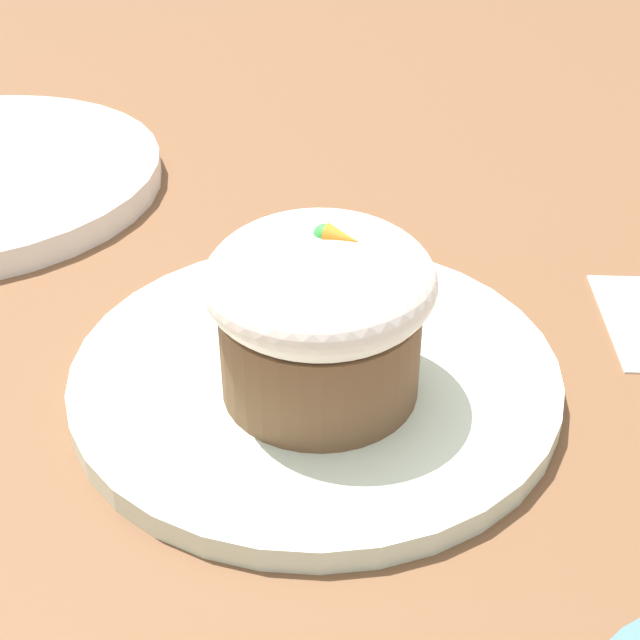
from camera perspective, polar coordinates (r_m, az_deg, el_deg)
name	(u,v)px	position (r m, az deg, el deg)	size (l,w,h in m)	color
ground_plane	(315,384)	(0.44, -0.31, -4.10)	(4.00, 4.00, 0.00)	brown
dessert_plate	(315,374)	(0.43, -0.31, -3.46)	(0.24, 0.24, 0.01)	silver
carrot_cake	(320,311)	(0.39, 0.00, 0.61)	(0.10, 0.10, 0.09)	brown
spoon	(303,347)	(0.44, -1.10, -1.72)	(0.10, 0.11, 0.01)	#B7B7BC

